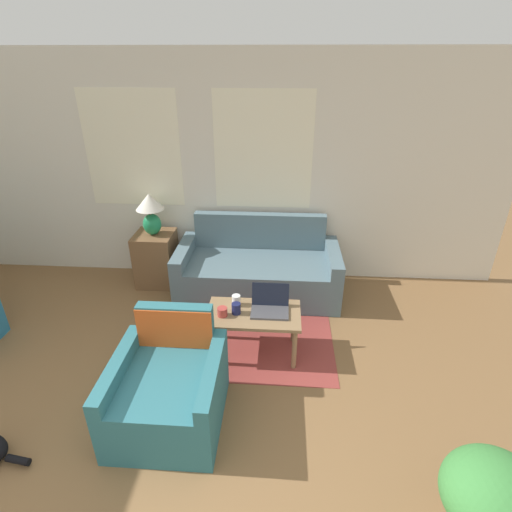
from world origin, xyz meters
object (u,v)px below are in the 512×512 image
Objects in this scene: laptop at (270,306)px; cup_white at (222,312)px; cup_navy at (236,308)px; potted_plant at (492,504)px; armchair at (170,389)px; table_lamp at (150,210)px; cup_yellow at (236,300)px; coffee_table at (254,318)px; couch at (258,270)px.

laptop is 0.43m from cup_white.
potted_plant reaches higher than cup_navy.
cup_white is at bearing -159.05° from cup_navy.
table_lamp is at bearing 108.93° from armchair.
potted_plant reaches higher than cup_white.
cup_yellow is at bearing 131.90° from potted_plant.
cup_white is (-0.12, -0.05, -0.01)m from cup_navy.
cup_navy is at bearing -172.45° from coffee_table.
laptop is 3.78× the size of cup_white.
couch is 5.43× the size of laptop.
laptop is 0.32m from cup_yellow.
table_lamp reaches higher than couch.
couch is 1.10m from laptop.
armchair is 1.00× the size of coffee_table.
couch reaches higher than laptop.
table_lamp reaches higher than cup_yellow.
coffee_table is 2.10m from potted_plant.
cup_navy reaches higher than cup_white.
couch is at bearing 117.25° from potted_plant.
laptop is at bearing 16.68° from coffee_table.
couch reaches higher than cup_white.
cup_yellow is at bearing 146.00° from coffee_table.
laptop is at bearing -12.62° from cup_yellow.
cup_yellow is (0.41, 0.89, 0.23)m from armchair.
armchair is 2.22m from table_lamp.
table_lamp is at bearing 135.85° from coffee_table.
couch is 2.69× the size of potted_plant.
couch is 2.17× the size of armchair.
laptop is at bearing -80.81° from couch.
cup_yellow reaches higher than coffee_table.
potted_plant is at bearing -49.45° from coffee_table.
laptop is 3.36× the size of cup_yellow.
couch is 1.41m from table_lamp.
cup_white is at bearing -52.47° from table_lamp.
cup_navy is (1.11, -1.25, -0.44)m from table_lamp.
cup_yellow is at bearing 60.09° from cup_white.
table_lamp is 0.72× the size of potted_plant.
cup_white is (-0.27, -0.07, 0.10)m from coffee_table.
table_lamp is 3.89m from potted_plant.
armchair is at bearing -114.69° from cup_yellow.
armchair is 2.51× the size of laptop.
potted_plant is at bearing -47.03° from table_lamp.
couch is 1.16m from cup_navy.
potted_plant is at bearing -48.10° from cup_yellow.
couch is at bearing 99.19° from laptop.
armchair is 9.49× the size of cup_white.
table_lamp is 0.58× the size of coffee_table.
cup_white is (0.99, -1.29, -0.45)m from table_lamp.
couch is at bearing 78.29° from cup_white.
potted_plant is (1.94, -0.82, 0.15)m from armchair.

